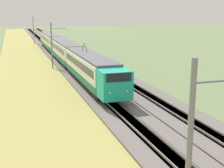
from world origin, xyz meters
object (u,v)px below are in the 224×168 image
at_px(passenger_train, 64,50).
at_px(catenary_mast_mid, 52,45).
at_px(catenary_mast_far, 34,30).
at_px(catenary_mast_near, 191,152).

distance_m(passenger_train, catenary_mast_mid, 6.48).
distance_m(passenger_train, catenary_mast_far, 35.00).
bearing_deg(catenary_mast_mid, catenary_mast_near, 180.00).
bearing_deg(catenary_mast_far, catenary_mast_mid, -180.00).
distance_m(passenger_train, catenary_mast_near, 46.33).
relative_size(catenary_mast_near, catenary_mast_mid, 1.01).
height_order(passenger_train, catenary_mast_mid, catenary_mast_mid).
xyz_separation_m(catenary_mast_mid, catenary_mast_far, (40.54, 0.00, 0.21)).
bearing_deg(catenary_mast_far, passenger_train, -175.47).
relative_size(passenger_train, catenary_mast_near, 8.14).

